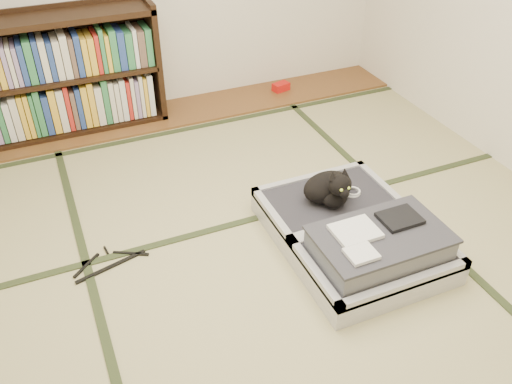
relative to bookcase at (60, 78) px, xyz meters
name	(u,v)px	position (x,y,z in m)	size (l,w,h in m)	color
floor	(272,261)	(0.86, -2.07, -0.45)	(4.50, 4.50, 0.00)	tan
wood_strip	(175,113)	(0.86, -0.07, -0.44)	(4.00, 0.50, 0.02)	brown
red_item	(281,87)	(1.88, -0.04, -0.40)	(0.15, 0.09, 0.07)	red
room_shell	(278,8)	(0.86, -2.07, 1.01)	(4.50, 4.50, 4.50)	white
tatami_borders	(240,213)	(0.86, -1.57, -0.45)	(4.00, 4.50, 0.01)	#2D381E
bookcase	(60,78)	(0.00, 0.00, 0.00)	(1.54, 0.35, 0.99)	black
suitcase	(356,235)	(1.35, -2.17, -0.34)	(0.82, 1.10, 0.32)	silver
cat	(330,188)	(1.33, -1.88, -0.18)	(0.37, 0.37, 0.30)	black
cable_coil	(352,192)	(1.51, -1.86, -0.28)	(0.11, 0.11, 0.03)	white
hanger	(110,263)	(-0.02, -1.72, -0.44)	(0.44, 0.25, 0.01)	black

